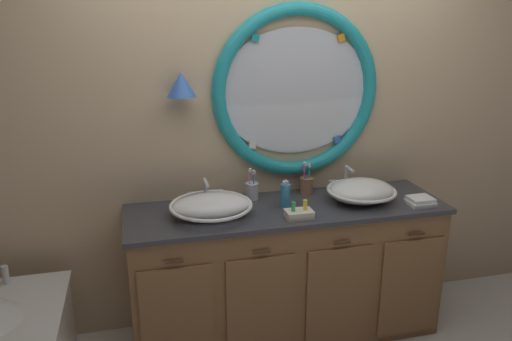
% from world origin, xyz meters
% --- Properties ---
extents(back_wall_assembly, '(6.40, 0.26, 2.60)m').
position_xyz_m(back_wall_assembly, '(0.01, 0.58, 1.32)').
color(back_wall_assembly, '#D6B78E').
rests_on(back_wall_assembly, ground_plane).
extents(vanity_counter, '(1.93, 0.60, 0.87)m').
position_xyz_m(vanity_counter, '(0.01, 0.27, 0.44)').
color(vanity_counter, olive).
rests_on(vanity_counter, ground_plane).
extents(sink_basin_left, '(0.48, 0.48, 0.12)m').
position_xyz_m(sink_basin_left, '(-0.46, 0.25, 0.93)').
color(sink_basin_left, white).
rests_on(sink_basin_left, vanity_counter).
extents(sink_basin_right, '(0.43, 0.43, 0.14)m').
position_xyz_m(sink_basin_right, '(0.47, 0.25, 0.94)').
color(sink_basin_right, white).
rests_on(sink_basin_right, vanity_counter).
extents(faucet_set_left, '(0.22, 0.15, 0.15)m').
position_xyz_m(faucet_set_left, '(-0.46, 0.46, 0.93)').
color(faucet_set_left, silver).
rests_on(faucet_set_left, vanity_counter).
extents(faucet_set_right, '(0.24, 0.13, 0.17)m').
position_xyz_m(faucet_set_right, '(0.47, 0.47, 0.93)').
color(faucet_set_right, silver).
rests_on(faucet_set_right, vanity_counter).
extents(toothbrush_holder_left, '(0.09, 0.09, 0.20)m').
position_xyz_m(toothbrush_holder_left, '(-0.17, 0.45, 0.93)').
color(toothbrush_holder_left, silver).
rests_on(toothbrush_holder_left, vanity_counter).
extents(toothbrush_holder_right, '(0.09, 0.09, 0.22)m').
position_xyz_m(toothbrush_holder_right, '(0.19, 0.46, 0.93)').
color(toothbrush_holder_right, '#996647').
rests_on(toothbrush_holder_right, vanity_counter).
extents(soap_dispenser, '(0.06, 0.06, 0.18)m').
position_xyz_m(soap_dispenser, '(-0.01, 0.26, 0.95)').
color(soap_dispenser, '#388EBC').
rests_on(soap_dispenser, vanity_counter).
extents(folded_hand_towel, '(0.15, 0.13, 0.05)m').
position_xyz_m(folded_hand_towel, '(0.80, 0.11, 0.89)').
color(folded_hand_towel, white).
rests_on(folded_hand_towel, vanity_counter).
extents(toiletry_basket, '(0.16, 0.10, 0.11)m').
position_xyz_m(toiletry_basket, '(0.02, 0.09, 0.90)').
color(toiletry_basket, beige).
rests_on(toiletry_basket, vanity_counter).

